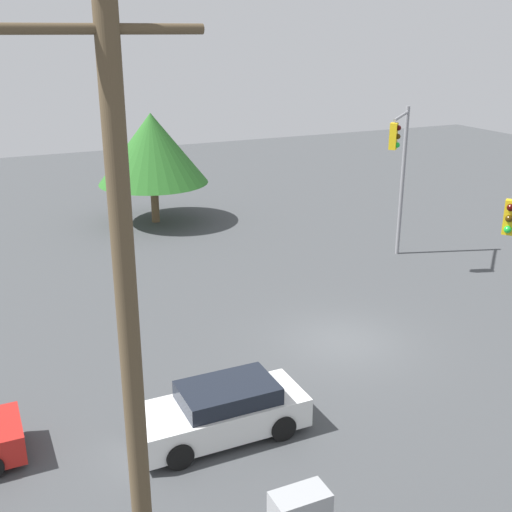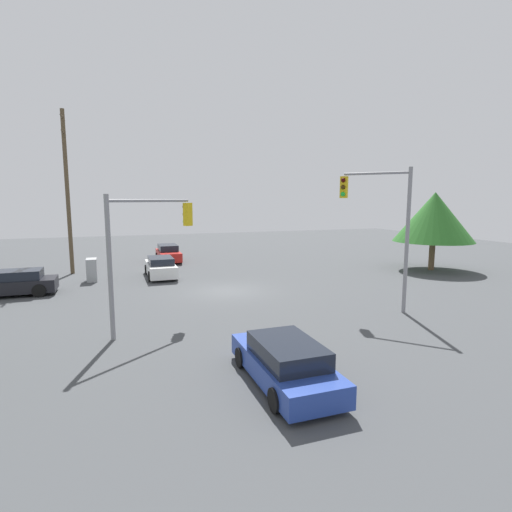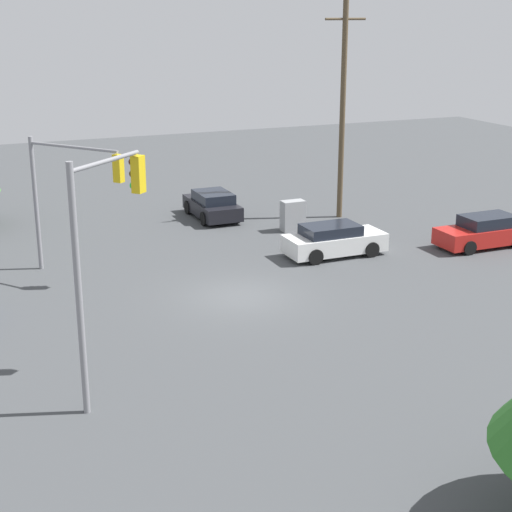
% 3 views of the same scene
% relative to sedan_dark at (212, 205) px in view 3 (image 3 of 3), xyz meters
% --- Properties ---
extents(ground_plane, '(80.00, 80.00, 0.00)m').
position_rel_sedan_dark_xyz_m(ground_plane, '(-2.99, -11.36, -0.69)').
color(ground_plane, '#424447').
extents(sedan_dark, '(2.00, 4.14, 1.42)m').
position_rel_sedan_dark_xyz_m(sedan_dark, '(0.00, 0.00, 0.00)').
color(sedan_dark, black).
rests_on(sedan_dark, ground_plane).
extents(sedan_white, '(4.43, 1.90, 1.41)m').
position_rel_sedan_dark_xyz_m(sedan_white, '(2.67, -8.19, 0.00)').
color(sedan_white, silver).
rests_on(sedan_white, ground_plane).
extents(sedan_red, '(4.38, 1.85, 1.45)m').
position_rel_sedan_dark_xyz_m(sedan_red, '(9.63, -9.62, 0.00)').
color(sedan_red, red).
rests_on(sedan_red, ground_plane).
extents(traffic_signal_main, '(3.02, 3.75, 5.52)m').
position_rel_sedan_dark_xyz_m(traffic_signal_main, '(-8.24, -6.54, 3.16)').
color(traffic_signal_main, gray).
rests_on(traffic_signal_main, ground_plane).
extents(traffic_signal_cross, '(2.53, 2.40, 6.79)m').
position_rel_sedan_dark_xyz_m(traffic_signal_cross, '(-9.28, -17.23, 3.89)').
color(traffic_signal_cross, gray).
rests_on(traffic_signal_cross, ground_plane).
extents(utility_pole_tall, '(2.20, 0.28, 11.49)m').
position_rel_sedan_dark_xyz_m(utility_pole_tall, '(6.18, -2.32, 5.36)').
color(utility_pole_tall, brown).
rests_on(utility_pole_tall, ground_plane).
extents(electrical_cabinet, '(1.13, 0.64, 1.49)m').
position_rel_sedan_dark_xyz_m(electrical_cabinet, '(2.79, -3.79, 0.06)').
color(electrical_cabinet, '#9EA0A3').
rests_on(electrical_cabinet, ground_plane).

